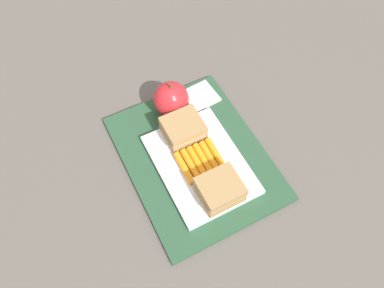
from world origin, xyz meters
The scene contains 8 objects.
ground_plane centered at (0.00, 0.00, 0.00)m, with size 2.40×2.40×0.00m, color #56514C.
lunchbag_mat centered at (0.00, 0.00, 0.01)m, with size 0.36×0.28×0.01m, color #284C33.
food_tray centered at (-0.03, 0.00, 0.02)m, with size 0.23×0.17×0.01m, color white.
sandwich_half_left centered at (-0.10, 0.00, 0.04)m, with size 0.07×0.08×0.04m.
sandwich_half_right centered at (0.05, 0.00, 0.04)m, with size 0.07×0.08×0.04m.
carrot_sticks_bundle centered at (-0.02, 0.00, 0.03)m, with size 0.08×0.09×0.02m.
apple centered at (0.13, -0.01, 0.05)m, with size 0.08×0.08×0.09m.
paper_napkin centered at (0.14, -0.09, 0.01)m, with size 0.07×0.07×0.00m, color white.
Camera 1 is at (-0.34, 0.18, 0.70)m, focal length 35.06 mm.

